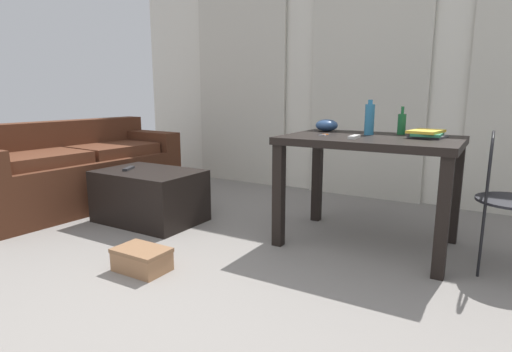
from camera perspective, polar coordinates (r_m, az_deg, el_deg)
The scene contains 15 objects.
ground_plane at distance 2.71m, azimuth 2.07°, elevation -11.47°, with size 7.83×7.83×0.00m, color gray.
wall_back at distance 4.40m, azimuth 15.45°, elevation 14.36°, with size 5.80×0.10×2.63m, color silver.
curtains at distance 4.31m, azimuth 14.99°, elevation 11.56°, with size 4.13×0.03×2.19m.
couch at distance 4.26m, azimuth -23.71°, elevation 0.51°, with size 0.93×1.97×0.79m.
coffee_table at distance 3.55m, azimuth -14.43°, elevation -2.68°, with size 0.83×0.57×0.43m.
craft_table at distance 2.93m, azimuth 15.46°, elevation 3.01°, with size 1.14×0.78×0.76m.
wire_chair at distance 2.80m, azimuth 30.83°, elevation -1.30°, with size 0.41×0.41×0.84m.
bottle_near at distance 3.03m, azimuth 15.37°, elevation 7.58°, with size 0.07×0.07×0.24m.
bottle_far at distance 3.13m, azimuth 19.44°, elevation 6.83°, with size 0.06×0.06×0.20m.
bowl at distance 3.26m, azimuth 9.72°, elevation 6.91°, with size 0.17×0.17×0.09m, color #2D4C7A.
book_stack at distance 2.96m, azimuth 22.51°, elevation 5.39°, with size 0.24×0.29×0.05m.
tv_remote_on_table at distance 2.77m, azimuth 13.38°, elevation 5.27°, with size 0.04×0.15×0.02m, color #B7B7B2.
scissors at distance 2.96m, azimuth 9.44°, elevation 5.64°, with size 0.06×0.10×0.00m.
tv_remote_primary at distance 3.60m, azimuth -17.13°, elevation 1.01°, with size 0.04×0.16×0.02m, color #232326.
shoebox at distance 2.63m, azimuth -15.44°, elevation -11.01°, with size 0.32×0.22×0.14m.
Camera 1 is at (1.20, -0.96, 1.05)m, focal length 29.03 mm.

